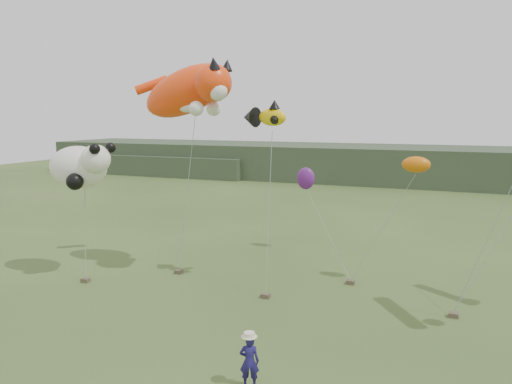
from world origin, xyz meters
TOP-DOWN VIEW (x-y plane):
  - ground at (0.00, 0.00)m, footprint 120.00×120.00m
  - headland at (-3.11, 44.69)m, footprint 90.00×13.00m
  - festival_attendant at (0.91, -1.94)m, footprint 0.64×0.52m
  - sandbag_anchors at (-1.76, 5.44)m, footprint 15.88×4.53m
  - cat_kite at (-5.68, 6.88)m, footprint 5.98×3.19m
  - fish_kite at (-1.95, 6.50)m, footprint 2.39×1.58m
  - panda_kite at (-10.18, 4.36)m, footprint 3.47×2.24m
  - misc_kites at (0.79, 10.83)m, footprint 7.16×4.54m

SIDE VIEW (x-z plane):
  - ground at x=0.00m, z-range 0.00..0.00m
  - sandbag_anchors at x=-1.76m, z-range 0.00..0.18m
  - festival_attendant at x=0.91m, z-range 0.00..1.51m
  - headland at x=-3.11m, z-range -0.08..3.92m
  - misc_kites at x=0.79m, z-range 3.48..5.77m
  - panda_kite at x=-10.18m, z-range 4.09..6.24m
  - fish_kite at x=-1.95m, z-range 6.85..8.03m
  - cat_kite at x=-5.68m, z-range 6.89..10.41m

